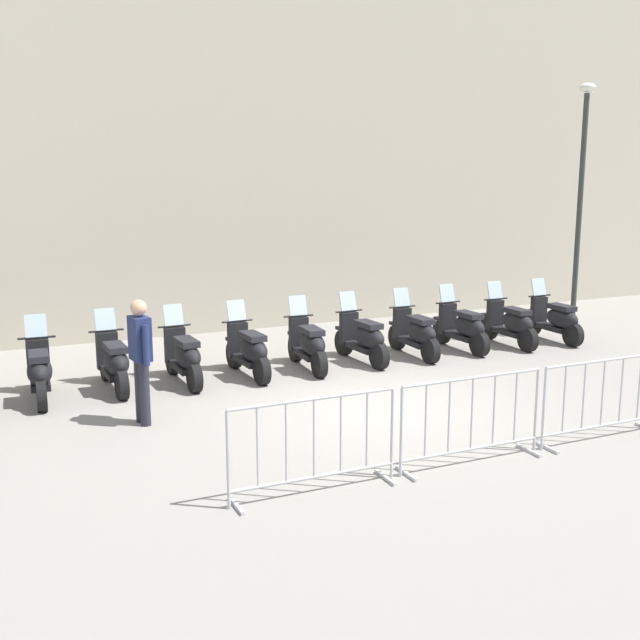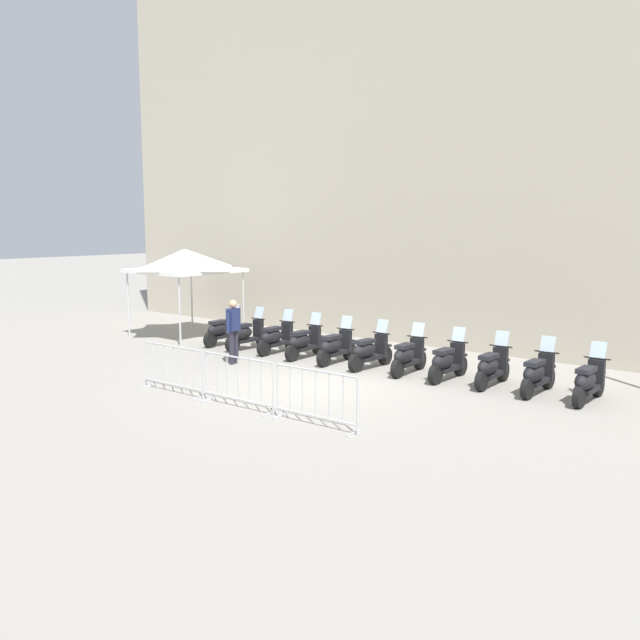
% 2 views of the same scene
% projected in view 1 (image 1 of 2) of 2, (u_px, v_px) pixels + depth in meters
% --- Properties ---
extents(ground_plane, '(120.00, 120.00, 0.00)m').
position_uv_depth(ground_plane, '(374.00, 408.00, 11.01)').
color(ground_plane, gray).
extents(motorcycle_1, '(0.56, 1.72, 1.24)m').
position_uv_depth(motorcycle_1, '(39.00, 372.00, 11.27)').
color(motorcycle_1, black).
rests_on(motorcycle_1, ground).
extents(motorcycle_2, '(0.56, 1.73, 1.24)m').
position_uv_depth(motorcycle_2, '(114.00, 363.00, 11.81)').
color(motorcycle_2, black).
rests_on(motorcycle_2, ground).
extents(motorcycle_3, '(0.56, 1.73, 1.24)m').
position_uv_depth(motorcycle_3, '(184.00, 357.00, 12.20)').
color(motorcycle_3, black).
rests_on(motorcycle_3, ground).
extents(motorcycle_4, '(0.56, 1.73, 1.24)m').
position_uv_depth(motorcycle_4, '(249.00, 351.00, 12.63)').
color(motorcycle_4, black).
rests_on(motorcycle_4, ground).
extents(motorcycle_5, '(0.56, 1.72, 1.24)m').
position_uv_depth(motorcycle_5, '(308.00, 345.00, 13.08)').
color(motorcycle_5, black).
rests_on(motorcycle_5, ground).
extents(motorcycle_6, '(0.57, 1.73, 1.24)m').
position_uv_depth(motorcycle_6, '(363.00, 338.00, 13.60)').
color(motorcycle_6, black).
rests_on(motorcycle_6, ground).
extents(motorcycle_7, '(0.56, 1.72, 1.24)m').
position_uv_depth(motorcycle_7, '(416.00, 333.00, 14.03)').
color(motorcycle_7, black).
rests_on(motorcycle_7, ground).
extents(motorcycle_8, '(0.56, 1.72, 1.24)m').
position_uv_depth(motorcycle_8, '(463.00, 328.00, 14.54)').
color(motorcycle_8, black).
rests_on(motorcycle_8, ground).
extents(motorcycle_9, '(0.56, 1.72, 1.24)m').
position_uv_depth(motorcycle_9, '(511.00, 324.00, 14.93)').
color(motorcycle_9, black).
rests_on(motorcycle_9, ground).
extents(motorcycle_10, '(0.56, 1.72, 1.24)m').
position_uv_depth(motorcycle_10, '(555.00, 320.00, 15.36)').
color(motorcycle_10, black).
rests_on(motorcycle_10, ground).
extents(barrier_segment_0, '(1.94, 0.50, 1.07)m').
position_uv_depth(barrier_segment_0, '(314.00, 447.00, 7.97)').
color(barrier_segment_0, '#B2B5B7').
rests_on(barrier_segment_0, ground).
extents(barrier_segment_1, '(1.94, 0.50, 1.07)m').
position_uv_depth(barrier_segment_1, '(472.00, 421.00, 8.79)').
color(barrier_segment_1, '#B2B5B7').
rests_on(barrier_segment_1, ground).
extents(barrier_segment_2, '(1.94, 0.50, 1.07)m').
position_uv_depth(barrier_segment_2, '(602.00, 400.00, 9.62)').
color(barrier_segment_2, '#B2B5B7').
rests_on(barrier_segment_2, ground).
extents(street_lamp, '(0.36, 0.36, 5.35)m').
position_uv_depth(street_lamp, '(581.00, 180.00, 16.68)').
color(street_lamp, '#2D332D').
rests_on(street_lamp, ground).
extents(officer_near_row_end, '(0.28, 0.54, 1.73)m').
position_uv_depth(officer_near_row_end, '(141.00, 354.00, 10.14)').
color(officer_near_row_end, '#23232D').
rests_on(officer_near_row_end, ground).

